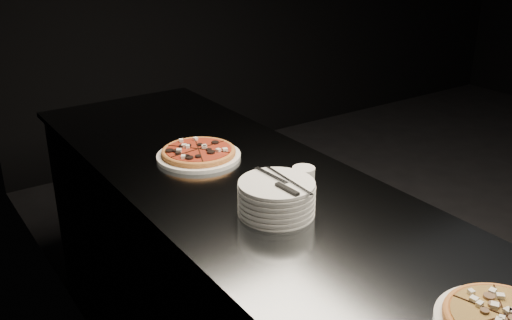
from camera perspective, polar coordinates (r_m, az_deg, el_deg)
wall_left at (r=1.48m, az=-11.60°, el=10.29°), size 0.02×5.00×2.80m
counter at (r=2.05m, az=0.36°, el=-14.71°), size 0.74×2.44×0.92m
pizza_tomato at (r=2.06m, az=-5.75°, el=0.70°), size 0.30×0.30×0.04m
plate_stack at (r=1.65m, az=2.06°, el=-3.79°), size 0.22×0.22×0.10m
cutlery at (r=1.62m, az=2.69°, el=-2.26°), size 0.09×0.24×0.01m
ramekin at (r=1.83m, az=4.77°, el=-1.62°), size 0.07×0.07×0.06m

